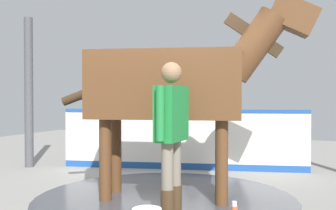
% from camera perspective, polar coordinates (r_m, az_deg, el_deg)
% --- Properties ---
extents(ground_plane, '(16.00, 16.00, 0.02)m').
position_cam_1_polar(ground_plane, '(5.56, -2.02, -12.80)').
color(ground_plane, gray).
extents(wet_patch, '(3.44, 3.44, 0.00)m').
position_cam_1_polar(wet_patch, '(5.40, -0.40, -13.09)').
color(wet_patch, '#42444C').
rests_on(wet_patch, ground).
extents(barrier_wall, '(1.24, 4.36, 1.10)m').
position_cam_1_polar(barrier_wall, '(7.33, 2.14, -5.25)').
color(barrier_wall, white).
rests_on(barrier_wall, ground).
extents(roof_post_far, '(0.16, 0.16, 2.82)m').
position_cam_1_polar(roof_post_far, '(7.98, -19.25, 1.70)').
color(roof_post_far, '#4C4C51').
rests_on(roof_post_far, ground).
extents(horse, '(1.34, 3.29, 2.63)m').
position_cam_1_polar(horse, '(5.21, 1.06, 2.96)').
color(horse, brown).
rests_on(horse, ground).
extents(handler, '(0.69, 0.23, 1.71)m').
position_cam_1_polar(handler, '(4.37, 0.49, -3.29)').
color(handler, '#47331E').
rests_on(handler, ground).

